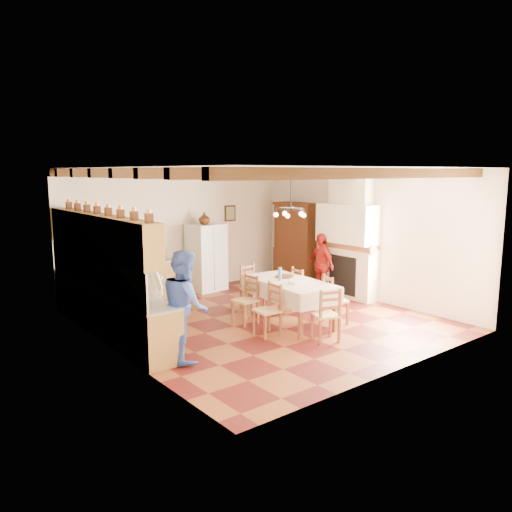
# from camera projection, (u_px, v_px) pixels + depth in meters

# --- Properties ---
(floor) EXTENTS (6.00, 6.50, 0.02)m
(floor) POSITION_uv_depth(u_px,v_px,m) (261.00, 320.00, 9.98)
(floor) COLOR #48120F
(floor) RESTS_ON ground
(ceiling) EXTENTS (6.00, 6.50, 0.02)m
(ceiling) POSITION_uv_depth(u_px,v_px,m) (262.00, 167.00, 9.48)
(ceiling) COLOR silver
(ceiling) RESTS_ON ground
(wall_back) EXTENTS (6.00, 0.02, 3.00)m
(wall_back) POSITION_uv_depth(u_px,v_px,m) (178.00, 231.00, 12.25)
(wall_back) COLOR silver
(wall_back) RESTS_ON ground
(wall_front) EXTENTS (6.00, 0.02, 3.00)m
(wall_front) POSITION_uv_depth(u_px,v_px,m) (403.00, 272.00, 7.21)
(wall_front) COLOR silver
(wall_front) RESTS_ON ground
(wall_left) EXTENTS (0.02, 6.50, 3.00)m
(wall_left) POSITION_uv_depth(u_px,v_px,m) (114.00, 263.00, 7.89)
(wall_left) COLOR silver
(wall_left) RESTS_ON ground
(wall_right) EXTENTS (0.02, 6.50, 3.00)m
(wall_right) POSITION_uv_depth(u_px,v_px,m) (362.00, 234.00, 11.57)
(wall_right) COLOR silver
(wall_right) RESTS_ON ground
(ceiling_beams) EXTENTS (6.00, 6.30, 0.16)m
(ceiling_beams) POSITION_uv_depth(u_px,v_px,m) (262.00, 173.00, 9.50)
(ceiling_beams) COLOR #36200B
(ceiling_beams) RESTS_ON ground
(lower_cabinets_left) EXTENTS (0.60, 4.30, 0.86)m
(lower_cabinets_left) POSITION_uv_depth(u_px,v_px,m) (110.00, 311.00, 9.07)
(lower_cabinets_left) COLOR brown
(lower_cabinets_left) RESTS_ON ground
(lower_cabinets_back) EXTENTS (2.30, 0.60, 0.86)m
(lower_cabinets_back) POSITION_uv_depth(u_px,v_px,m) (126.00, 284.00, 11.24)
(lower_cabinets_back) COLOR brown
(lower_cabinets_back) RESTS_ON ground
(countertop_left) EXTENTS (0.62, 4.30, 0.04)m
(countertop_left) POSITION_uv_depth(u_px,v_px,m) (109.00, 287.00, 8.99)
(countertop_left) COLOR slate
(countertop_left) RESTS_ON lower_cabinets_left
(countertop_back) EXTENTS (2.34, 0.62, 0.04)m
(countertop_back) POSITION_uv_depth(u_px,v_px,m) (125.00, 264.00, 11.17)
(countertop_back) COLOR slate
(countertop_back) RESTS_ON lower_cabinets_back
(backsplash_left) EXTENTS (0.03, 4.30, 0.60)m
(backsplash_left) POSITION_uv_depth(u_px,v_px,m) (92.00, 271.00, 8.77)
(backsplash_left) COLOR beige
(backsplash_left) RESTS_ON ground
(backsplash_back) EXTENTS (2.30, 0.03, 0.60)m
(backsplash_back) POSITION_uv_depth(u_px,v_px,m) (119.00, 249.00, 11.33)
(backsplash_back) COLOR beige
(backsplash_back) RESTS_ON ground
(upper_cabinets) EXTENTS (0.35, 4.20, 0.70)m
(upper_cabinets) POSITION_uv_depth(u_px,v_px,m) (99.00, 234.00, 8.76)
(upper_cabinets) COLOR brown
(upper_cabinets) RESTS_ON ground
(fireplace) EXTENTS (0.56, 1.60, 2.80)m
(fireplace) POSITION_uv_depth(u_px,v_px,m) (347.00, 238.00, 11.57)
(fireplace) COLOR beige
(fireplace) RESTS_ON ground
(wall_picture) EXTENTS (0.34, 0.03, 0.42)m
(wall_picture) POSITION_uv_depth(u_px,v_px,m) (230.00, 213.00, 13.12)
(wall_picture) COLOR black
(wall_picture) RESTS_ON ground
(refrigerator) EXTENTS (0.89, 0.76, 1.66)m
(refrigerator) POSITION_uv_depth(u_px,v_px,m) (206.00, 257.00, 12.39)
(refrigerator) COLOR white
(refrigerator) RESTS_ON floor
(hutch) EXTENTS (0.65, 1.24, 2.14)m
(hutch) POSITION_uv_depth(u_px,v_px,m) (295.00, 244.00, 13.02)
(hutch) COLOR #36170C
(hutch) RESTS_ON floor
(dining_table) EXTENTS (1.18, 2.04, 0.85)m
(dining_table) POSITION_uv_depth(u_px,v_px,m) (290.00, 285.00, 9.64)
(dining_table) COLOR silver
(dining_table) RESTS_ON floor
(chandelier) EXTENTS (0.47, 0.47, 0.03)m
(chandelier) POSITION_uv_depth(u_px,v_px,m) (291.00, 208.00, 9.40)
(chandelier) COLOR black
(chandelier) RESTS_ON ground
(chair_left_near) EXTENTS (0.43, 0.45, 0.96)m
(chair_left_near) POSITION_uv_depth(u_px,v_px,m) (267.00, 310.00, 8.97)
(chair_left_near) COLOR brown
(chair_left_near) RESTS_ON floor
(chair_left_far) EXTENTS (0.42, 0.44, 0.96)m
(chair_left_far) POSITION_uv_depth(u_px,v_px,m) (245.00, 299.00, 9.69)
(chair_left_far) COLOR brown
(chair_left_far) RESTS_ON floor
(chair_right_near) EXTENTS (0.52, 0.53, 0.96)m
(chair_right_near) POSITION_uv_depth(u_px,v_px,m) (336.00, 299.00, 9.70)
(chair_right_near) COLOR brown
(chair_right_near) RESTS_ON floor
(chair_right_far) EXTENTS (0.46, 0.48, 0.96)m
(chair_right_far) POSITION_uv_depth(u_px,v_px,m) (304.00, 290.00, 10.48)
(chair_right_far) COLOR brown
(chair_right_far) RESTS_ON floor
(chair_end_near) EXTENTS (0.53, 0.52, 0.96)m
(chair_end_near) POSITION_uv_depth(u_px,v_px,m) (326.00, 314.00, 8.69)
(chair_end_near) COLOR brown
(chair_end_near) RESTS_ON floor
(chair_end_far) EXTENTS (0.46, 0.44, 0.96)m
(chair_end_far) POSITION_uv_depth(u_px,v_px,m) (253.00, 287.00, 10.71)
(chair_end_far) COLOR brown
(chair_end_far) RESTS_ON floor
(person_man) EXTENTS (0.49, 0.72, 1.90)m
(person_man) POSITION_uv_depth(u_px,v_px,m) (151.00, 285.00, 8.82)
(person_man) COLOR silver
(person_man) RESTS_ON floor
(person_woman_blue) EXTENTS (0.88, 1.00, 1.75)m
(person_woman_blue) POSITION_uv_depth(u_px,v_px,m) (185.00, 305.00, 7.78)
(person_woman_blue) COLOR #3652AA
(person_woman_blue) RESTS_ON floor
(person_woman_red) EXTENTS (0.49, 0.93, 1.50)m
(person_woman_red) POSITION_uv_depth(u_px,v_px,m) (321.00, 265.00, 11.79)
(person_woman_red) COLOR #A31B16
(person_woman_red) RESTS_ON floor
(microwave) EXTENTS (0.60, 0.49, 0.29)m
(microwave) POSITION_uv_depth(u_px,v_px,m) (154.00, 254.00, 11.57)
(microwave) COLOR silver
(microwave) RESTS_ON countertop_back
(fridge_vase) EXTENTS (0.31, 0.31, 0.29)m
(fridge_vase) POSITION_uv_depth(u_px,v_px,m) (204.00, 218.00, 12.19)
(fridge_vase) COLOR #36170C
(fridge_vase) RESTS_ON refrigerator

